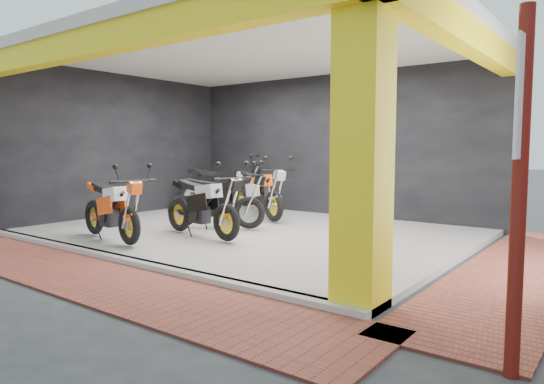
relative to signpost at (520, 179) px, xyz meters
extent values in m
plane|color=#2D2D30|center=(-5.36, 1.49, -1.48)|extent=(80.00, 80.00, 0.00)
cube|color=silver|center=(-5.36, 3.49, -1.43)|extent=(8.00, 6.00, 0.10)
cube|color=beige|center=(-5.36, 3.49, 2.12)|extent=(8.40, 6.40, 0.20)
cube|color=black|center=(-5.36, 6.59, 0.27)|extent=(8.20, 0.20, 3.50)
cube|color=black|center=(-9.46, 3.49, 0.27)|extent=(0.20, 6.20, 3.50)
cube|color=yellow|center=(-1.61, 0.74, 0.27)|extent=(0.50, 0.50, 3.50)
cube|color=yellow|center=(-5.36, 0.49, 1.82)|extent=(8.40, 0.30, 0.40)
cube|color=yellow|center=(-1.36, 3.49, 1.82)|extent=(0.30, 6.40, 0.40)
cube|color=silver|center=(-5.36, 0.47, -1.43)|extent=(8.00, 0.20, 0.10)
cube|color=brown|center=(-5.36, -0.31, -1.47)|extent=(9.00, 1.40, 0.03)
cube|color=brown|center=(-0.56, 3.49, -1.47)|extent=(1.40, 7.00, 0.03)
cylinder|color=maroon|center=(0.00, 0.00, -0.13)|extent=(0.11, 0.11, 2.71)
cube|color=white|center=(0.00, 0.00, 0.58)|extent=(0.05, 0.38, 0.87)
camera|label=1|loc=(0.66, -3.86, 0.21)|focal=32.00mm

